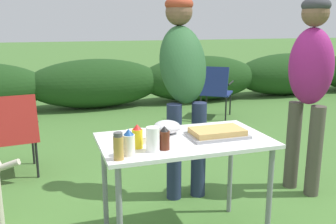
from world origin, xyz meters
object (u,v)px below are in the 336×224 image
Objects in this scene: camp_chair_near_hedge at (12,132)px; plate_stack at (139,136)px; mayo_bottle at (129,143)px; food_tray at (217,133)px; spice_jar at (118,146)px; camp_chair_green_behind_table at (215,89)px; mustard_bottle at (137,137)px; mixing_bowl at (167,127)px; folding_table at (184,150)px; paper_cup_stack at (153,139)px; standing_person_in_red_jacket at (183,74)px; standing_person_with_beanie at (310,77)px; bbq_sauce_bottle at (164,138)px.

plate_stack is at bearing -64.88° from camp_chair_near_hedge.
mayo_bottle reaches higher than camp_chair_near_hedge.
mayo_bottle is at bearing -165.14° from food_tray.
camp_chair_green_behind_table is (2.15, 3.32, -0.35)m from spice_jar.
mixing_bowl is at bearing 42.36° from mustard_bottle.
folding_table is 2.85× the size of food_tray.
mustard_bottle is (-0.07, 0.08, -0.00)m from paper_cup_stack.
mixing_bowl is 0.11× the size of standing_person_in_red_jacket.
folding_table is 7.10× the size of spice_jar.
folding_table is 1.40m from standing_person_with_beanie.
plate_stack is 0.26m from bbq_sauce_bottle.
mayo_bottle is (-0.13, -0.27, 0.05)m from plate_stack.
plate_stack is at bearing -97.43° from standing_person_with_beanie.
bbq_sauce_bottle is at bearing -110.71° from mixing_bowl.
standing_person_in_red_jacket is 2.04× the size of camp_chair_green_behind_table.
camp_chair_green_behind_table reaches higher than folding_table.
plate_stack is at bearing 65.38° from mayo_bottle.
spice_jar is 0.09× the size of standing_person_in_red_jacket.
bbq_sauce_bottle is 1.05m from standing_person_in_red_jacket.
paper_cup_stack is 3.79m from camp_chair_green_behind_table.
paper_cup_stack is (0.02, -0.25, 0.05)m from plate_stack.
mustard_bottle is at bearing -106.89° from plate_stack.
mixing_bowl is at bearing 113.75° from folding_table.
mustard_bottle is at bearing -137.64° from mixing_bowl.
camp_chair_green_behind_table is at bearing 57.56° from mayo_bottle.
spice_jar is (-0.70, -0.21, 0.05)m from food_tray.
food_tray is at bearing 17.88° from bbq_sauce_bottle.
mixing_bowl is 0.58m from spice_jar.
paper_cup_stack is at bearing -68.09° from camp_chair_near_hedge.
folding_table is 3.50m from camp_chair_green_behind_table.
standing_person_with_beanie is at bearing 23.10° from food_tray.
spice_jar is at bearing -145.09° from mayo_bottle.
mixing_bowl is at bearing -83.83° from camp_chair_green_behind_table.
plate_stack is 0.14× the size of standing_person_with_beanie.
standing_person_in_red_jacket is at bearing 60.61° from mixing_bowl.
food_tray is 0.52m from plate_stack.
standing_person_in_red_jacket is at bearing 54.47° from mayo_bottle.
paper_cup_stack is (-0.26, -0.17, 0.15)m from folding_table.
food_tray is (0.22, -0.03, 0.10)m from folding_table.
mayo_bottle reaches higher than folding_table.
plate_stack is 1.50× the size of mayo_bottle.
standing_person_in_red_jacket is (0.68, 0.95, 0.24)m from mayo_bottle.
standing_person_with_beanie is at bearing -30.63° from camp_chair_near_hedge.
mustard_bottle is 0.18× the size of camp_chair_near_hedge.
standing_person_with_beanie is at bearing 20.13° from mayo_bottle.
spice_jar reaches higher than camp_chair_near_hedge.
food_tray is 0.65m from mayo_bottle.
mayo_bottle is at bearing -122.05° from standing_person_in_red_jacket.
paper_cup_stack is 0.23m from spice_jar.
mustard_bottle is at bearing -174.28° from food_tray.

